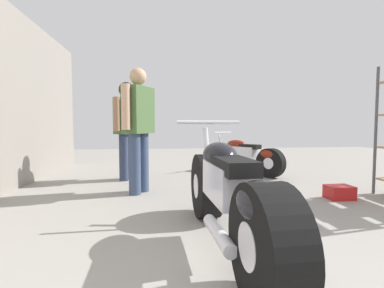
{
  "coord_description": "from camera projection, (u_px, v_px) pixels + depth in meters",
  "views": [
    {
      "loc": [
        -0.7,
        0.09,
        0.97
      ],
      "look_at": [
        -0.29,
        3.65,
        0.74
      ],
      "focal_mm": 26.39,
      "sensor_mm": 36.0,
      "label": 1
    }
  ],
  "objects": [
    {
      "name": "motorcycle_maroon_cruiser",
      "position": [
        228.0,
        195.0,
        2.19
      ],
      "size": [
        0.65,
        2.2,
        1.02
      ],
      "color": "black",
      "rests_on": "ground_plane"
    },
    {
      "name": "red_toolbox",
      "position": [
        339.0,
        192.0,
        3.75
      ],
      "size": [
        0.33,
        0.26,
        0.18
      ],
      "primitive_type": "cube",
      "rotation": [
        0.0,
        0.0,
        0.01
      ],
      "color": "#B21919",
      "rests_on": "ground_plane"
    },
    {
      "name": "mechanic_in_blue",
      "position": [
        139.0,
        123.0,
        4.03
      ],
      "size": [
        0.46,
        0.68,
        1.79
      ],
      "color": "#384766",
      "rests_on": "ground_plane"
    },
    {
      "name": "mechanic_with_helmet",
      "position": [
        127.0,
        122.0,
        5.05
      ],
      "size": [
        0.44,
        0.65,
        1.75
      ],
      "color": "#2D3851",
      "rests_on": "ground_plane"
    },
    {
      "name": "motorcycle_black_naked",
      "position": [
        245.0,
        156.0,
        5.7
      ],
      "size": [
        1.2,
        1.56,
        0.85
      ],
      "color": "black",
      "rests_on": "ground_plane"
    },
    {
      "name": "ground_plane",
      "position": [
        215.0,
        201.0,
        3.63
      ],
      "size": [
        17.3,
        17.3,
        0.0
      ],
      "primitive_type": "plane",
      "color": "gray"
    }
  ]
}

